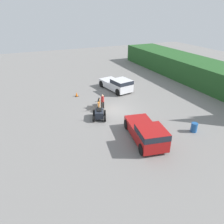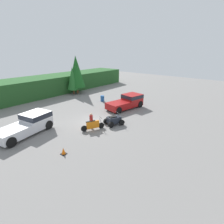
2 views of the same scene
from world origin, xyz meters
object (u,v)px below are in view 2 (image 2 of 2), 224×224
quad_atv (114,120)px  rider_person (91,120)px  pickup_truck_second (29,124)px  dirt_bike (93,125)px  traffic_cone (63,151)px  steel_barrel (102,98)px  pickup_truck_red (127,101)px

quad_atv → rider_person: bearing=171.8°
pickup_truck_second → quad_atv: size_ratio=2.44×
pickup_truck_second → dirt_bike: pickup_truck_second is taller
traffic_cone → steel_barrel: size_ratio=0.62×
pickup_truck_second → traffic_cone: 5.71m
quad_atv → steel_barrel: bearing=70.9°
pickup_truck_red → dirt_bike: size_ratio=2.49×
dirt_bike → steel_barrel: 10.32m
pickup_truck_second → rider_person: size_ratio=3.35×
pickup_truck_second → steel_barrel: bearing=-2.3°
rider_person → pickup_truck_second: bearing=152.8°
pickup_truck_second → rider_person: bearing=-51.8°
pickup_truck_red → rider_person: bearing=-163.0°
traffic_cone → quad_atv: bearing=4.2°
pickup_truck_second → traffic_cone: size_ratio=10.03×
dirt_bike → quad_atv: quad_atv is taller
rider_person → traffic_cone: (-4.72, -1.72, -0.64)m
quad_atv → dirt_bike: bearing=-177.9°
quad_atv → traffic_cone: 6.91m
dirt_bike → traffic_cone: (-4.52, -1.31, -0.25)m
rider_person → steel_barrel: bearing=49.6°
traffic_cone → pickup_truck_red: bearing=11.8°
quad_atv → steel_barrel: 9.15m
pickup_truck_second → traffic_cone: (-0.20, -5.66, -0.70)m
pickup_truck_red → steel_barrel: 4.91m
pickup_truck_red → dirt_bike: pickup_truck_red is taller
pickup_truck_second → steel_barrel: 12.72m
pickup_truck_second → quad_atv: bearing=-48.3°
rider_person → steel_barrel: rider_person is taller
pickup_truck_red → dirt_bike: (-8.03, -1.31, -0.45)m
pickup_truck_second → rider_person: pickup_truck_second is taller
pickup_truck_red → pickup_truck_second: size_ratio=1.01×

